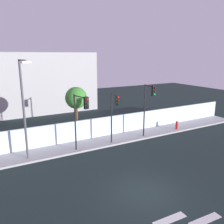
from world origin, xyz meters
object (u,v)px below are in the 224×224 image
(traffic_light_left, at_px, (115,108))
(street_lamp_curbside, at_px, (24,103))
(fire_hydrant, at_px, (177,125))
(traffic_light_right, at_px, (81,111))
(traffic_light_center, at_px, (149,100))
(roadside_tree_midleft, at_px, (76,98))

(traffic_light_left, height_order, street_lamp_curbside, street_lamp_curbside)
(traffic_light_left, relative_size, fire_hydrant, 5.16)
(street_lamp_curbside, bearing_deg, traffic_light_right, -12.18)
(traffic_light_center, xyz_separation_m, fire_hydrant, (4.23, 0.64, -3.11))
(traffic_light_right, relative_size, street_lamp_curbside, 0.63)
(traffic_light_left, distance_m, street_lamp_curbside, 7.01)
(street_lamp_curbside, relative_size, roadside_tree_midleft, 1.49)
(fire_hydrant, relative_size, roadside_tree_midleft, 0.18)
(street_lamp_curbside, bearing_deg, roadside_tree_midleft, 30.74)
(traffic_light_left, bearing_deg, street_lamp_curbside, 174.13)
(traffic_light_left, distance_m, traffic_light_center, 3.64)
(traffic_light_center, distance_m, street_lamp_curbside, 10.58)
(traffic_light_left, relative_size, traffic_light_center, 0.90)
(street_lamp_curbside, relative_size, fire_hydrant, 8.37)
(traffic_light_right, distance_m, roadside_tree_midleft, 3.93)
(traffic_light_center, distance_m, roadside_tree_midleft, 6.62)
(traffic_light_center, height_order, roadside_tree_midleft, traffic_light_center)
(traffic_light_center, distance_m, traffic_light_right, 6.65)
(traffic_light_center, distance_m, fire_hydrant, 5.29)
(roadside_tree_midleft, bearing_deg, traffic_light_center, -32.17)
(fire_hydrant, bearing_deg, traffic_light_center, -171.37)
(traffic_light_left, bearing_deg, traffic_light_right, -177.50)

